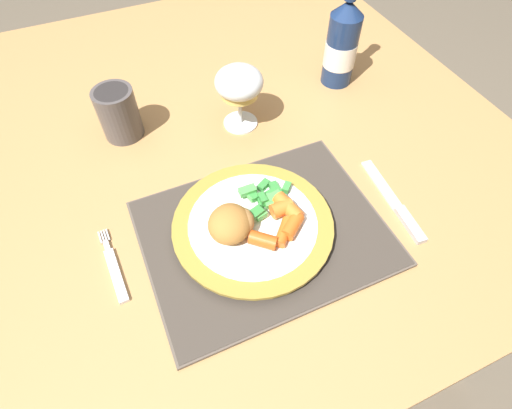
# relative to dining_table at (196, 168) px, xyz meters

# --- Properties ---
(ground_plane) EXTENTS (6.00, 6.00, 0.00)m
(ground_plane) POSITION_rel_dining_table_xyz_m (0.00, 0.00, -0.66)
(ground_plane) COLOR brown
(dining_table) EXTENTS (1.19, 1.09, 0.74)m
(dining_table) POSITION_rel_dining_table_xyz_m (0.00, 0.00, 0.00)
(dining_table) COLOR #AD7F4C
(dining_table) RESTS_ON ground
(placemat) EXTENTS (0.37, 0.29, 0.01)m
(placemat) POSITION_rel_dining_table_xyz_m (0.04, -0.25, 0.09)
(placemat) COLOR brown
(placemat) RESTS_ON dining_table
(dinner_plate) EXTENTS (0.25, 0.25, 0.02)m
(dinner_plate) POSITION_rel_dining_table_xyz_m (0.02, -0.24, 0.10)
(dinner_plate) COLOR white
(dinner_plate) RESTS_ON placemat
(breaded_croquettes) EXTENTS (0.09, 0.09, 0.04)m
(breaded_croquettes) POSITION_rel_dining_table_xyz_m (-0.01, -0.24, 0.13)
(breaded_croquettes) COLOR #A87033
(breaded_croquettes) RESTS_ON dinner_plate
(green_beans_pile) EXTENTS (0.10, 0.08, 0.02)m
(green_beans_pile) POSITION_rel_dining_table_xyz_m (0.06, -0.21, 0.12)
(green_beans_pile) COLOR #338438
(green_beans_pile) RESTS_ON dinner_plate
(glazed_carrots) EXTENTS (0.10, 0.09, 0.02)m
(glazed_carrots) POSITION_rel_dining_table_xyz_m (0.06, -0.26, 0.12)
(glazed_carrots) COLOR orange
(glazed_carrots) RESTS_ON dinner_plate
(fork) EXTENTS (0.02, 0.13, 0.01)m
(fork) POSITION_rel_dining_table_xyz_m (-0.19, -0.22, 0.09)
(fork) COLOR silver
(fork) RESTS_ON dining_table
(table_knife) EXTENTS (0.03, 0.18, 0.01)m
(table_knife) POSITION_rel_dining_table_xyz_m (0.26, -0.29, 0.09)
(table_knife) COLOR silver
(table_knife) RESTS_ON dining_table
(wine_glass) EXTENTS (0.09, 0.09, 0.12)m
(wine_glass) POSITION_rel_dining_table_xyz_m (0.10, -0.00, 0.17)
(wine_glass) COLOR silver
(wine_glass) RESTS_ON dining_table
(bottle) EXTENTS (0.07, 0.07, 0.25)m
(bottle) POSITION_rel_dining_table_xyz_m (0.34, 0.05, 0.17)
(bottle) COLOR navy
(bottle) RESTS_ON dining_table
(drinking_cup) EXTENTS (0.07, 0.07, 0.10)m
(drinking_cup) POSITION_rel_dining_table_xyz_m (-0.11, 0.06, 0.13)
(drinking_cup) COLOR #4C4747
(drinking_cup) RESTS_ON dining_table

